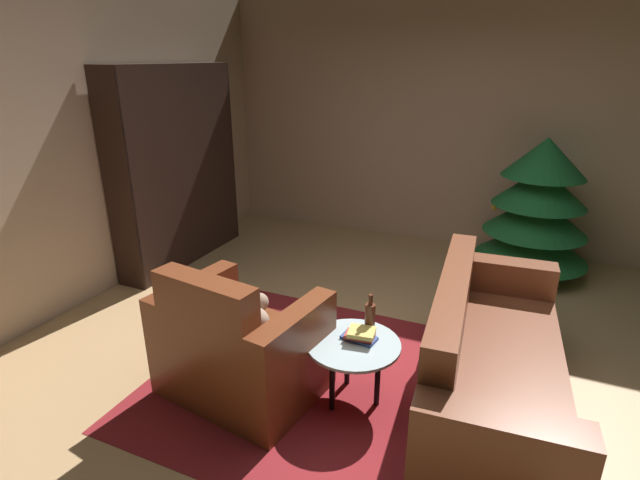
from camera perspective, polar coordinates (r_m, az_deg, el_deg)
name	(u,v)px	position (r m, az deg, el deg)	size (l,w,h in m)	color
ground_plane	(376,377)	(3.58, 6.57, -15.71)	(7.02, 7.02, 0.00)	tan
wall_back	(460,125)	(5.83, 16.15, 12.85)	(5.73, 0.06, 2.79)	tan
wall_left	(53,150)	(4.62, -28.88, 9.23)	(0.06, 5.97, 2.79)	tan
area_rug	(342,386)	(3.47, 2.66, -16.79)	(2.55, 2.08, 0.01)	maroon
bookshelf_unit	(184,169)	(5.45, -15.67, 7.99)	(0.33, 1.67, 2.06)	black
armchair_red	(239,349)	(3.29, -9.48, -12.49)	(1.09, 0.89, 0.94)	brown
couch_red	(488,368)	(3.29, 19.15, -14.00)	(0.90, 2.04, 0.88)	brown
coffee_table	(353,349)	(3.16, 3.91, -12.69)	(0.60, 0.60, 0.43)	black
book_stack_on_table	(360,335)	(3.14, 4.75, -11.06)	(0.23, 0.17, 0.07)	#2F4892
bottle_on_table	(370,318)	(3.18, 5.88, -9.07)	(0.07, 0.07, 0.28)	#5B2E1D
decorated_tree	(537,208)	(5.29, 24.17, 3.45)	(1.10, 1.10, 1.41)	brown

